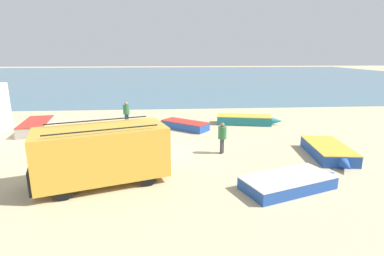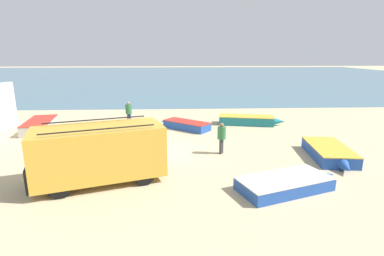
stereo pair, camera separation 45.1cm
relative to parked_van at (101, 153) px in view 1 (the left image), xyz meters
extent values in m
plane|color=tan|center=(2.04, 3.57, -1.22)|extent=(200.00, 200.00, 0.00)
cube|color=#477084|center=(2.04, 55.57, -1.22)|extent=(120.00, 80.00, 0.01)
cube|color=gold|center=(0.03, 0.01, 0.02)|extent=(5.29, 3.60, 1.93)
cube|color=black|center=(-2.32, -0.78, -0.51)|extent=(0.73, 1.93, 0.87)
cube|color=#1E232D|center=(-2.24, -0.75, 0.60)|extent=(0.66, 1.83, 0.62)
cylinder|color=black|center=(-1.09, -1.38, -0.85)|extent=(0.78, 0.45, 0.75)
cylinder|color=black|center=(-1.70, 0.44, -0.85)|extent=(0.78, 0.45, 0.75)
cylinder|color=black|center=(1.76, -0.42, -0.85)|extent=(0.78, 0.45, 0.75)
cylinder|color=black|center=(1.15, 1.39, -0.85)|extent=(0.78, 0.45, 0.75)
cylinder|color=black|center=(0.30, -0.79, 1.11)|extent=(3.79, 1.31, 0.05)
cylinder|color=black|center=(-0.24, 0.81, 1.11)|extent=(3.79, 1.31, 0.05)
cube|color=#234CA3|center=(7.02, -1.11, -1.00)|extent=(3.76, 2.65, 0.45)
cone|color=#234CA3|center=(8.99, -0.40, -1.00)|extent=(0.85, 0.66, 0.43)
cube|color=silver|center=(7.02, -1.11, -0.84)|extent=(0.68, 1.44, 0.05)
cube|color=silver|center=(7.02, -1.11, -0.75)|extent=(3.79, 2.68, 0.04)
cube|color=#ADA89E|center=(-5.98, 8.34, -0.90)|extent=(2.16, 3.91, 0.64)
cone|color=#ADA89E|center=(-6.38, 10.56, -0.90)|extent=(0.74, 0.91, 0.61)
cube|color=#B22D23|center=(-5.98, 8.34, -0.65)|extent=(1.43, 0.45, 0.05)
cube|color=#B22D23|center=(-5.98, 8.34, -0.57)|extent=(2.19, 3.95, 0.04)
cube|color=#1E757F|center=(7.93, 9.38, -0.93)|extent=(3.94, 2.05, 0.58)
cone|color=#1E757F|center=(10.18, 8.93, -0.93)|extent=(0.92, 0.70, 0.55)
cube|color=gold|center=(7.93, 9.38, -0.71)|extent=(0.44, 1.24, 0.05)
cube|color=gold|center=(7.93, 9.38, -0.62)|extent=(3.98, 2.07, 0.04)
cube|color=#234CA3|center=(3.67, 8.22, -0.98)|extent=(3.20, 2.90, 0.49)
cone|color=#234CA3|center=(2.18, 9.41, -0.98)|extent=(0.83, 0.79, 0.47)
cube|color=#B22D23|center=(3.67, 8.22, -0.80)|extent=(0.85, 0.99, 0.05)
cube|color=#B22D23|center=(3.67, 8.22, -0.71)|extent=(3.23, 2.93, 0.04)
cube|color=#234CA3|center=(10.41, 2.30, -0.96)|extent=(2.06, 3.53, 0.53)
cone|color=#234CA3|center=(10.16, 0.27, -0.96)|extent=(0.59, 0.79, 0.51)
cube|color=gold|center=(10.41, 2.30, -0.76)|extent=(1.55, 0.39, 0.05)
cube|color=gold|center=(10.41, 2.30, -0.67)|extent=(2.09, 3.57, 0.04)
cylinder|color=navy|center=(-0.42, 9.55, -0.82)|extent=(0.15, 0.15, 0.81)
cylinder|color=navy|center=(-0.31, 9.68, -0.82)|extent=(0.15, 0.15, 0.81)
cylinder|color=#2D6B3D|center=(-0.36, 9.61, -0.10)|extent=(0.44, 0.44, 0.64)
sphere|color=tan|center=(-0.36, 9.61, 0.33)|extent=(0.22, 0.22, 0.22)
cylinder|color=#38383D|center=(5.22, 3.06, -0.84)|extent=(0.14, 0.14, 0.77)
cylinder|color=#38383D|center=(5.31, 3.20, -0.84)|extent=(0.14, 0.14, 0.77)
cylinder|color=#2D6B3D|center=(5.27, 3.13, -0.15)|extent=(0.42, 0.42, 0.61)
sphere|color=#8C664C|center=(5.27, 3.13, 0.26)|extent=(0.21, 0.21, 0.21)
camera|label=1|loc=(2.66, -11.18, 3.75)|focal=28.00mm
camera|label=2|loc=(3.11, -11.20, 3.75)|focal=28.00mm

